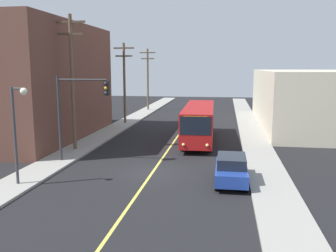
{
  "coord_description": "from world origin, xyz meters",
  "views": [
    {
      "loc": [
        4.53,
        -22.6,
        6.74
      ],
      "look_at": [
        0.0,
        6.3,
        2.0
      ],
      "focal_mm": 39.38,
      "sensor_mm": 36.0,
      "label": 1
    }
  ],
  "objects_px": {
    "utility_pole_far": "(148,76)",
    "traffic_signal_left_corner": "(80,102)",
    "city_bus": "(199,121)",
    "utility_pole_near": "(72,77)",
    "street_lamp_left": "(18,121)",
    "parked_car_blue": "(231,169)",
    "utility_pole_mid": "(124,79)"
  },
  "relations": [
    {
      "from": "utility_pole_far",
      "to": "traffic_signal_left_corner",
      "type": "height_order",
      "value": "utility_pole_far"
    },
    {
      "from": "city_bus",
      "to": "utility_pole_near",
      "type": "height_order",
      "value": "utility_pole_near"
    },
    {
      "from": "city_bus",
      "to": "traffic_signal_left_corner",
      "type": "distance_m",
      "value": 12.09
    },
    {
      "from": "utility_pole_near",
      "to": "traffic_signal_left_corner",
      "type": "bearing_deg",
      "value": -60.8
    },
    {
      "from": "traffic_signal_left_corner",
      "to": "street_lamp_left",
      "type": "xyz_separation_m",
      "value": [
        -1.42,
        -5.41,
        -0.56
      ]
    },
    {
      "from": "parked_car_blue",
      "to": "utility_pole_mid",
      "type": "xyz_separation_m",
      "value": [
        -12.15,
        20.77,
        4.43
      ]
    },
    {
      "from": "parked_car_blue",
      "to": "utility_pole_far",
      "type": "distance_m",
      "value": 36.93
    },
    {
      "from": "parked_car_blue",
      "to": "traffic_signal_left_corner",
      "type": "distance_m",
      "value": 11.33
    },
    {
      "from": "city_bus",
      "to": "utility_pole_mid",
      "type": "height_order",
      "value": "utility_pole_mid"
    },
    {
      "from": "utility_pole_mid",
      "to": "utility_pole_far",
      "type": "bearing_deg",
      "value": 90.62
    },
    {
      "from": "street_lamp_left",
      "to": "city_bus",
      "type": "bearing_deg",
      "value": 58.04
    },
    {
      "from": "utility_pole_mid",
      "to": "parked_car_blue",
      "type": "bearing_deg",
      "value": -59.67
    },
    {
      "from": "city_bus",
      "to": "utility_pole_mid",
      "type": "bearing_deg",
      "value": 136.92
    },
    {
      "from": "city_bus",
      "to": "utility_pole_far",
      "type": "xyz_separation_m",
      "value": [
        -9.54,
        22.55,
        3.45
      ]
    },
    {
      "from": "utility_pole_far",
      "to": "traffic_signal_left_corner",
      "type": "xyz_separation_m",
      "value": [
        1.93,
        -31.61,
        -0.96
      ]
    },
    {
      "from": "utility_pole_far",
      "to": "traffic_signal_left_corner",
      "type": "bearing_deg",
      "value": -86.51
    },
    {
      "from": "traffic_signal_left_corner",
      "to": "utility_pole_far",
      "type": "bearing_deg",
      "value": 93.49
    },
    {
      "from": "utility_pole_mid",
      "to": "utility_pole_far",
      "type": "xyz_separation_m",
      "value": [
        -0.15,
        13.77,
        -0.01
      ]
    },
    {
      "from": "parked_car_blue",
      "to": "traffic_signal_left_corner",
      "type": "relative_size",
      "value": 0.73
    },
    {
      "from": "parked_car_blue",
      "to": "utility_pole_near",
      "type": "xyz_separation_m",
      "value": [
        -12.38,
        6.52,
        5.1
      ]
    },
    {
      "from": "city_bus",
      "to": "utility_pole_mid",
      "type": "xyz_separation_m",
      "value": [
        -9.39,
        8.78,
        3.46
      ]
    },
    {
      "from": "utility_pole_far",
      "to": "street_lamp_left",
      "type": "distance_m",
      "value": 37.05
    },
    {
      "from": "utility_pole_mid",
      "to": "traffic_signal_left_corner",
      "type": "distance_m",
      "value": 17.95
    },
    {
      "from": "utility_pole_mid",
      "to": "utility_pole_near",
      "type": "bearing_deg",
      "value": -90.91
    },
    {
      "from": "city_bus",
      "to": "utility_pole_near",
      "type": "distance_m",
      "value": 11.81
    },
    {
      "from": "parked_car_blue",
      "to": "traffic_signal_left_corner",
      "type": "bearing_deg",
      "value": 164.22
    },
    {
      "from": "parked_car_blue",
      "to": "traffic_signal_left_corner",
      "type": "height_order",
      "value": "traffic_signal_left_corner"
    },
    {
      "from": "utility_pole_near",
      "to": "traffic_signal_left_corner",
      "type": "distance_m",
      "value": 4.42
    },
    {
      "from": "utility_pole_mid",
      "to": "traffic_signal_left_corner",
      "type": "height_order",
      "value": "utility_pole_mid"
    },
    {
      "from": "utility_pole_near",
      "to": "street_lamp_left",
      "type": "bearing_deg",
      "value": -86.27
    },
    {
      "from": "utility_pole_far",
      "to": "street_lamp_left",
      "type": "xyz_separation_m",
      "value": [
        0.51,
        -37.02,
        -1.52
      ]
    },
    {
      "from": "utility_pole_near",
      "to": "street_lamp_left",
      "type": "xyz_separation_m",
      "value": [
        0.59,
        -9.0,
        -2.2
      ]
    }
  ]
}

